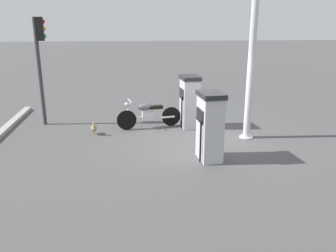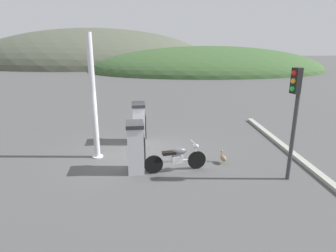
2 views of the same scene
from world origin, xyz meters
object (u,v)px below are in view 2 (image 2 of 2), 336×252
object	(u,v)px
motorcycle_near_pump	(177,157)
wandering_duck	(223,158)
fuel_pump_far	(139,123)
canopy_support_pole	(94,100)
fuel_pump_near	(136,147)
roadside_traffic_light	(295,105)

from	to	relation	value
motorcycle_near_pump	wandering_duck	bearing A→B (deg)	17.22
wandering_duck	motorcycle_near_pump	bearing A→B (deg)	-162.78
fuel_pump_far	canopy_support_pole	bearing A→B (deg)	-134.70
motorcycle_near_pump	canopy_support_pole	world-z (taller)	canopy_support_pole
fuel_pump_far	motorcycle_near_pump	size ratio (longest dim) A/B	0.81
fuel_pump_near	motorcycle_near_pump	world-z (taller)	fuel_pump_near
motorcycle_near_pump	roadside_traffic_light	world-z (taller)	roadside_traffic_light
fuel_pump_near	motorcycle_near_pump	size ratio (longest dim) A/B	0.81
fuel_pump_far	roadside_traffic_light	distance (m)	6.12
fuel_pump_far	roadside_traffic_light	size ratio (longest dim) A/B	0.49
fuel_pump_far	wandering_duck	size ratio (longest dim) A/B	3.89
fuel_pump_near	roadside_traffic_light	world-z (taller)	roadside_traffic_light
canopy_support_pole	fuel_pump_far	bearing A→B (deg)	45.30
wandering_duck	canopy_support_pole	world-z (taller)	canopy_support_pole
wandering_duck	canopy_support_pole	size ratio (longest dim) A/B	0.10
fuel_pump_far	motorcycle_near_pump	xyz separation A→B (m)	(1.33, -2.85, -0.38)
motorcycle_near_pump	roadside_traffic_light	xyz separation A→B (m)	(3.34, -0.81, 1.89)
fuel_pump_far	motorcycle_near_pump	world-z (taller)	fuel_pump_far
wandering_duck	canopy_support_pole	distance (m)	4.97
roadside_traffic_light	canopy_support_pole	xyz separation A→B (m)	(-6.16, 2.15, -0.23)
fuel_pump_far	wandering_duck	bearing A→B (deg)	-37.63
fuel_pump_far	wandering_duck	world-z (taller)	fuel_pump_far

